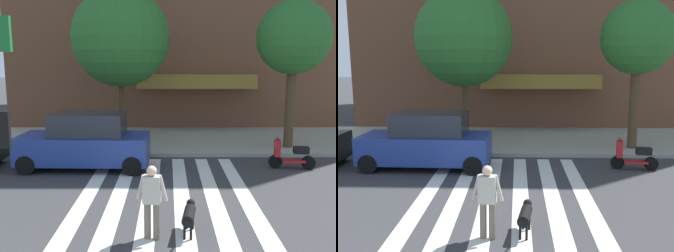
% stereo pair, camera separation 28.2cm
% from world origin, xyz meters
% --- Properties ---
extents(ground_plane, '(160.00, 160.00, 0.00)m').
position_xyz_m(ground_plane, '(0.00, 5.99, 0.00)').
color(ground_plane, '#353538').
extents(sidewalk_far, '(80.00, 6.00, 0.15)m').
position_xyz_m(sidewalk_far, '(0.00, 14.98, 0.07)').
color(sidewalk_far, '#9A998D').
rests_on(sidewalk_far, ground_plane).
extents(crosswalk_stripes, '(4.95, 11.38, 0.01)m').
position_xyz_m(crosswalk_stripes, '(1.41, 5.99, 0.00)').
color(crosswalk_stripes, silver).
rests_on(crosswalk_stripes, ground_plane).
extents(parked_car_behind_first, '(4.63, 2.03, 2.01)m').
position_xyz_m(parked_car_behind_first, '(-1.47, 10.46, 0.96)').
color(parked_car_behind_first, navy).
rests_on(parked_car_behind_first, ground_plane).
extents(parked_scooter, '(1.63, 0.53, 1.11)m').
position_xyz_m(parked_scooter, '(5.90, 10.37, 0.48)').
color(parked_scooter, black).
rests_on(parked_scooter, ground_plane).
extents(street_tree_nearest, '(4.25, 4.25, 6.79)m').
position_xyz_m(street_tree_nearest, '(-0.58, 13.99, 4.80)').
color(street_tree_nearest, '#4C3823').
rests_on(street_tree_nearest, sidewalk_far).
extents(street_tree_middle, '(3.05, 3.05, 6.15)m').
position_xyz_m(street_tree_middle, '(6.65, 13.19, 4.72)').
color(street_tree_middle, '#4C3823').
rests_on(street_tree_middle, sidewalk_far).
extents(pedestrian_dog_walker, '(0.71, 0.29, 1.64)m').
position_xyz_m(pedestrian_dog_walker, '(1.12, 5.02, 0.93)').
color(pedestrian_dog_walker, '#6B6051').
rests_on(pedestrian_dog_walker, ground_plane).
extents(dog_on_leash, '(0.36, 1.15, 0.65)m').
position_xyz_m(dog_on_leash, '(1.94, 5.28, 0.44)').
color(dog_on_leash, black).
rests_on(dog_on_leash, ground_plane).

